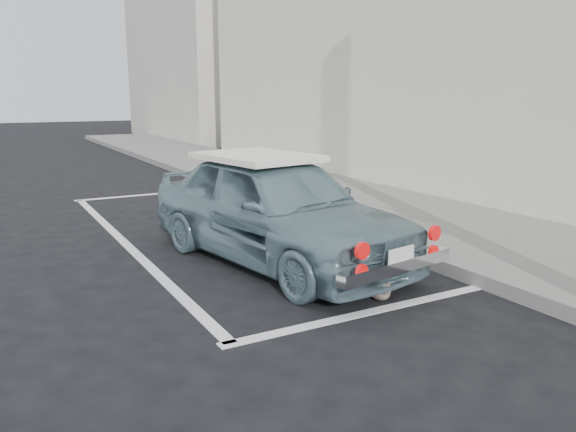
# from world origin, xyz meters

# --- Properties ---
(ground) EXTENTS (80.00, 80.00, 0.00)m
(ground) POSITION_xyz_m (0.00, 0.00, 0.00)
(ground) COLOR black
(ground) RESTS_ON ground
(sidewalk) EXTENTS (2.80, 40.00, 0.15)m
(sidewalk) POSITION_xyz_m (3.20, 2.00, 0.07)
(sidewalk) COLOR slate
(sidewalk) RESTS_ON ground
(shop_building) EXTENTS (3.50, 18.00, 7.00)m
(shop_building) POSITION_xyz_m (6.33, 4.00, 3.49)
(shop_building) COLOR silver
(shop_building) RESTS_ON ground
(building_far) EXTENTS (3.50, 10.00, 8.00)m
(building_far) POSITION_xyz_m (6.35, 20.00, 4.00)
(building_far) COLOR #B8B1A7
(building_far) RESTS_ON ground
(pline_rear) EXTENTS (3.00, 0.12, 0.01)m
(pline_rear) POSITION_xyz_m (0.50, -0.50, 0.00)
(pline_rear) COLOR silver
(pline_rear) RESTS_ON ground
(pline_front) EXTENTS (3.00, 0.12, 0.01)m
(pline_front) POSITION_xyz_m (0.50, 6.50, 0.00)
(pline_front) COLOR silver
(pline_front) RESTS_ON ground
(pline_side) EXTENTS (0.12, 7.00, 0.01)m
(pline_side) POSITION_xyz_m (-0.90, 3.00, 0.00)
(pline_side) COLOR silver
(pline_side) RESTS_ON ground
(retro_coupe) EXTENTS (2.10, 3.92, 1.27)m
(retro_coupe) POSITION_xyz_m (0.46, 1.31, 0.64)
(retro_coupe) COLOR slate
(retro_coupe) RESTS_ON ground
(cat) EXTENTS (0.24, 0.42, 0.23)m
(cat) POSITION_xyz_m (0.73, -0.29, 0.10)
(cat) COLOR #746959
(cat) RESTS_ON ground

